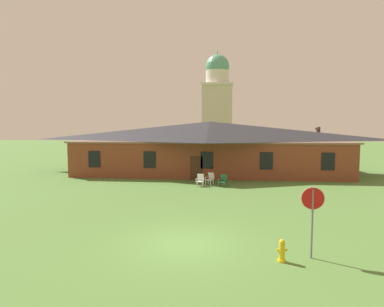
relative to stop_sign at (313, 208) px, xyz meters
The scene contains 9 objects.
ground_plane 4.99m from the stop_sign, 169.17° to the left, with size 200.00×200.00×0.00m, color #517A38.
brick_building 21.94m from the stop_sign, 102.00° to the left, with size 26.81×10.40×5.26m.
dome_tower 42.06m from the stop_sign, 95.79° to the left, with size 5.18×5.18×17.45m.
stop_sign is the anchor object (origin of this frame).
lawn_chair_by_porch 14.34m from the stop_sign, 110.20° to the left, with size 0.68×0.72×0.96m.
lawn_chair_near_door 14.92m from the stop_sign, 106.32° to the left, with size 0.82×0.85×0.96m.
lawn_chair_left_end 13.82m from the stop_sign, 103.16° to the left, with size 0.76×0.81×0.96m.
bare_tree_beside_building 26.05m from the stop_sign, 73.63° to the left, with size 1.06×1.37×4.72m.
fire_hydrant 1.85m from the stop_sign, 159.73° to the right, with size 0.36×0.28×0.79m.
Camera 1 is at (1.43, -12.04, 4.60)m, focal length 29.44 mm.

